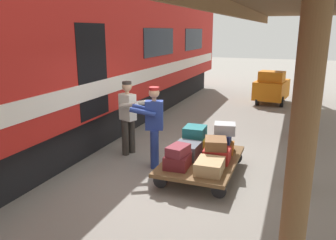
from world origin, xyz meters
TOP-DOWN VIEW (x-y plane):
  - ground_plane at (0.00, 0.00)m, footprint 60.00×60.00m
  - platform_canopy at (-1.99, -0.00)m, footprint 3.20×19.58m
  - train_car at (3.63, 0.00)m, footprint 3.02×21.40m
  - luggage_cart at (-0.34, 0.09)m, footprint 1.36×2.10m
  - suitcase_yellow_case at (-0.03, -0.49)m, footprint 0.53×0.48m
  - suitcase_orange_carryall at (-0.64, -0.49)m, footprint 0.49×0.50m
  - suitcase_slate_roller at (-0.03, 0.09)m, footprint 0.50×0.54m
  - suitcase_tan_vintage at (-0.64, 0.67)m, footprint 0.49×0.60m
  - suitcase_red_plastic at (-0.64, 0.09)m, footprint 0.52×0.51m
  - suitcase_maroon_trunk at (-0.03, 0.67)m, footprint 0.45×0.51m
  - suitcase_teal_softside at (-0.02, -0.49)m, footprint 0.46×0.50m
  - suitcase_brown_leather at (-0.60, 0.07)m, footprint 0.51×0.57m
  - suitcase_navy_fabric at (-0.62, -0.50)m, footprint 0.37×0.50m
  - suitcase_burgundy_valise at (-0.04, 0.67)m, footprint 0.38×0.50m
  - suitcase_gray_aluminum at (-0.66, -0.51)m, footprint 0.49×0.45m
  - porter_in_overalls at (0.72, 0.03)m, footprint 0.73×0.56m
  - porter_by_door at (1.55, -0.45)m, footprint 0.73×0.58m
  - baggage_tug at (-1.07, -7.50)m, footprint 1.33×1.84m

SIDE VIEW (x-z plane):
  - ground_plane at x=0.00m, z-range 0.00..0.00m
  - luggage_cart at x=-0.34m, z-range 0.12..0.46m
  - suitcase_orange_carryall at x=-0.64m, z-range 0.34..0.51m
  - suitcase_tan_vintage at x=-0.64m, z-range 0.34..0.56m
  - suitcase_yellow_case at x=-0.03m, z-range 0.34..0.58m
  - suitcase_maroon_trunk at x=-0.03m, z-range 0.34..0.58m
  - suitcase_red_plastic at x=-0.64m, z-range 0.34..0.59m
  - suitcase_slate_roller at x=-0.03m, z-range 0.34..0.62m
  - suitcase_navy_fabric at x=-0.62m, z-range 0.51..0.72m
  - baggage_tug at x=-1.07m, z-range -0.02..1.28m
  - suitcase_burgundy_valise at x=-0.04m, z-range 0.58..0.76m
  - suitcase_brown_leather at x=-0.60m, z-range 0.59..0.78m
  - suitcase_teal_softside at x=-0.02m, z-range 0.58..0.81m
  - suitcase_gray_aluminum at x=-0.66m, z-range 0.72..0.94m
  - porter_in_overalls at x=0.72m, z-range 0.07..1.78m
  - porter_by_door at x=1.55m, z-range 0.07..1.78m
  - train_car at x=3.63m, z-range 0.06..4.06m
  - platform_canopy at x=-1.99m, z-range 1.49..5.05m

